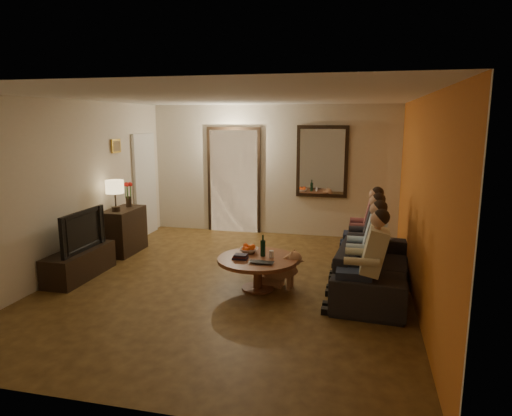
% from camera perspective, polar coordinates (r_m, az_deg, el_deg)
% --- Properties ---
extents(floor, '(5.00, 6.00, 0.01)m').
position_cam_1_polar(floor, '(6.67, -3.14, -9.26)').
color(floor, '#432C12').
rests_on(floor, ground).
extents(ceiling, '(5.00, 6.00, 0.01)m').
position_cam_1_polar(ceiling, '(6.26, -3.40, 13.65)').
color(ceiling, white).
rests_on(ceiling, back_wall).
extents(back_wall, '(5.00, 0.02, 2.60)m').
position_cam_1_polar(back_wall, '(9.23, 2.04, 4.73)').
color(back_wall, beige).
rests_on(back_wall, floor).
extents(front_wall, '(5.00, 0.02, 2.60)m').
position_cam_1_polar(front_wall, '(3.63, -16.87, -5.62)').
color(front_wall, beige).
rests_on(front_wall, floor).
extents(left_wall, '(0.02, 6.00, 2.60)m').
position_cam_1_polar(left_wall, '(7.44, -22.08, 2.41)').
color(left_wall, beige).
rests_on(left_wall, floor).
extents(right_wall, '(0.02, 6.00, 2.60)m').
position_cam_1_polar(right_wall, '(6.12, 19.78, 0.87)').
color(right_wall, beige).
rests_on(right_wall, floor).
extents(orange_accent, '(0.01, 6.00, 2.60)m').
position_cam_1_polar(orange_accent, '(6.12, 19.69, 0.87)').
color(orange_accent, orange).
rests_on(orange_accent, right_wall).
extents(kitchen_doorway, '(1.00, 0.06, 2.10)m').
position_cam_1_polar(kitchen_doorway, '(9.43, -2.77, 3.33)').
color(kitchen_doorway, '#FFE0A5').
rests_on(kitchen_doorway, floor).
extents(door_trim, '(1.12, 0.04, 2.22)m').
position_cam_1_polar(door_trim, '(9.42, -2.79, 3.32)').
color(door_trim, black).
rests_on(door_trim, floor).
extents(fridge_glimpse, '(0.45, 0.03, 1.70)m').
position_cam_1_polar(fridge_glimpse, '(9.39, -1.29, 2.38)').
color(fridge_glimpse, silver).
rests_on(fridge_glimpse, floor).
extents(mirror_frame, '(1.00, 0.05, 1.40)m').
position_cam_1_polar(mirror_frame, '(9.03, 8.27, 5.76)').
color(mirror_frame, black).
rests_on(mirror_frame, back_wall).
extents(mirror_glass, '(0.86, 0.02, 1.26)m').
position_cam_1_polar(mirror_glass, '(9.00, 8.25, 5.74)').
color(mirror_glass, white).
rests_on(mirror_glass, back_wall).
extents(white_door, '(0.06, 0.85, 2.04)m').
position_cam_1_polar(white_door, '(9.41, -13.71, 2.83)').
color(white_door, white).
rests_on(white_door, floor).
extents(framed_art, '(0.03, 0.28, 0.24)m').
position_cam_1_polar(framed_art, '(8.46, -17.10, 7.42)').
color(framed_art, '#B28C33').
rests_on(framed_art, left_wall).
extents(art_canvas, '(0.01, 0.22, 0.18)m').
position_cam_1_polar(art_canvas, '(8.45, -17.01, 7.42)').
color(art_canvas, brown).
rests_on(art_canvas, left_wall).
extents(dresser, '(0.45, 0.88, 0.78)m').
position_cam_1_polar(dresser, '(8.32, -16.17, -2.75)').
color(dresser, black).
rests_on(dresser, floor).
extents(table_lamp, '(0.30, 0.30, 0.54)m').
position_cam_1_polar(table_lamp, '(8.01, -17.19, 1.50)').
color(table_lamp, beige).
rests_on(table_lamp, dresser).
extents(flower_vase, '(0.14, 0.14, 0.44)m').
position_cam_1_polar(flower_vase, '(8.39, -15.67, 1.65)').
color(flower_vase, red).
rests_on(flower_vase, dresser).
extents(tv_stand, '(0.45, 1.26, 0.42)m').
position_cam_1_polar(tv_stand, '(7.29, -21.18, -6.49)').
color(tv_stand, black).
rests_on(tv_stand, floor).
extents(tv, '(1.03, 0.13, 0.59)m').
position_cam_1_polar(tv, '(7.16, -21.46, -2.62)').
color(tv, black).
rests_on(tv, tv_stand).
extents(sofa, '(2.36, 1.10, 0.67)m').
position_cam_1_polar(sofa, '(6.52, 14.59, -7.00)').
color(sofa, black).
rests_on(sofa, floor).
extents(person_a, '(0.60, 0.40, 1.20)m').
position_cam_1_polar(person_a, '(5.57, 13.86, -7.18)').
color(person_a, tan).
rests_on(person_a, sofa).
extents(person_b, '(0.60, 0.40, 1.20)m').
position_cam_1_polar(person_b, '(6.15, 13.83, -5.46)').
color(person_b, tan).
rests_on(person_b, sofa).
extents(person_c, '(0.60, 0.40, 1.20)m').
position_cam_1_polar(person_c, '(6.73, 13.80, -4.03)').
color(person_c, tan).
rests_on(person_c, sofa).
extents(person_d, '(0.60, 0.40, 1.20)m').
position_cam_1_polar(person_d, '(7.31, 13.78, -2.84)').
color(person_d, tan).
rests_on(person_d, sofa).
extents(dog, '(0.59, 0.33, 0.56)m').
position_cam_1_polar(dog, '(6.41, 2.94, -7.45)').
color(dog, '#946744').
rests_on(dog, floor).
extents(coffee_table, '(1.30, 1.30, 0.45)m').
position_cam_1_polar(coffee_table, '(6.34, 0.21, -8.19)').
color(coffee_table, brown).
rests_on(coffee_table, floor).
extents(bowl, '(0.26, 0.26, 0.06)m').
position_cam_1_polar(bowl, '(6.50, -0.90, -5.31)').
color(bowl, white).
rests_on(bowl, coffee_table).
extents(oranges, '(0.20, 0.20, 0.08)m').
position_cam_1_polar(oranges, '(6.48, -0.90, -4.74)').
color(oranges, '#FF5615').
rests_on(oranges, bowl).
extents(wine_bottle, '(0.07, 0.07, 0.31)m').
position_cam_1_polar(wine_bottle, '(6.30, 0.87, -4.67)').
color(wine_bottle, black).
rests_on(wine_bottle, coffee_table).
extents(wine_glass, '(0.06, 0.06, 0.10)m').
position_cam_1_polar(wine_glass, '(6.26, 1.93, -5.79)').
color(wine_glass, silver).
rests_on(wine_glass, coffee_table).
extents(book_stack, '(0.20, 0.15, 0.07)m').
position_cam_1_polar(book_stack, '(6.21, -1.98, -6.07)').
color(book_stack, black).
rests_on(book_stack, coffee_table).
extents(laptop, '(0.34, 0.23, 0.03)m').
position_cam_1_polar(laptop, '(5.98, 0.54, -6.97)').
color(laptop, black).
rests_on(laptop, coffee_table).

